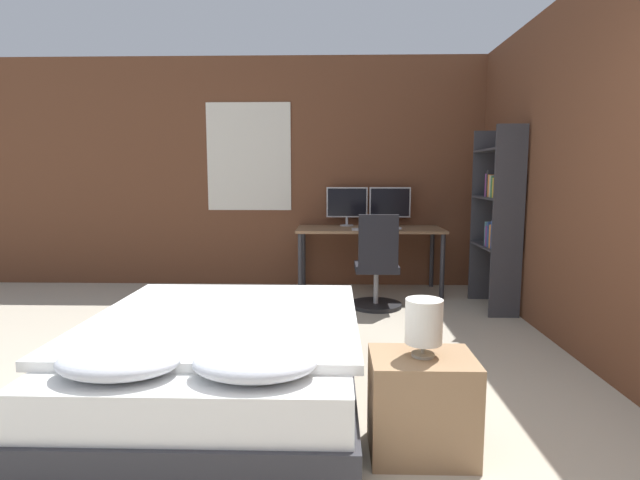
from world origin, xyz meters
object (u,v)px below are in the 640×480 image
Objects in this scene: bedside_lamp at (424,322)px; office_chair at (377,273)px; keyboard at (371,229)px; desk at (369,235)px; bed at (223,360)px; monitor_right at (390,204)px; computer_mouse at (399,229)px; nightstand at (422,405)px; bookshelf at (498,211)px; monitor_left at (347,204)px.

office_chair is (0.01, 2.62, -0.28)m from bedside_lamp.
desk is at bearing 90.00° from keyboard.
bed is 3.39m from monitor_right.
keyboard is at bearing 90.26° from bedside_lamp.
bed is 2.95m from computer_mouse.
desk is at bearing 90.24° from nightstand.
desk is 0.92× the size of bookshelf.
bed is 4.59× the size of keyboard.
keyboard is 0.24× the size of bookshelf.
bedside_lamp is 0.17× the size of desk.
computer_mouse is 1.04m from bookshelf.
office_chair reaches higher than bed.
computer_mouse reaches higher than desk.
office_chair is (-0.28, -0.48, -0.39)m from computer_mouse.
desk is 0.77m from office_chair.
keyboard is at bearing 92.85° from office_chair.
monitor_left is 1.14× the size of keyboard.
keyboard is 0.61m from office_chair.
bedside_lamp is at bearing -89.74° from keyboard.
monitor_left is at bearing 106.02° from office_chair.
bedside_lamp reaches higher than desk.
bedside_lamp is 0.15× the size of bookshelf.
computer_mouse reaches higher than bedside_lamp.
nightstand is 1.02× the size of monitor_right.
bed is at bearing 153.47° from bedside_lamp.
computer_mouse is at bearing 62.28° from bed.
desk is 0.25m from keyboard.
bedside_lamp is at bearing -26.53° from bed.
computer_mouse is (1.35, 2.57, 0.50)m from bed.
bedside_lamp is 0.57× the size of monitor_right.
bed is 3.23m from monitor_left.
computer_mouse is 0.04× the size of bookshelf.
office_chair is (0.01, 2.62, 0.12)m from nightstand.
bookshelf is (1.17, -0.01, 0.62)m from office_chair.
monitor_right is at bearing 86.22° from nightstand.
desk reaches higher than bed.
monitor_left is 1.73m from bookshelf.
office_chair reaches higher than keyboard.
nightstand is 0.27× the size of bookshelf.
bed is 1.08× the size of bookshelf.
monitor_right is at bearing 66.84° from bed.
keyboard is at bearing -62.10° from monitor_left.
desk is at bearing 148.54° from bookshelf.
keyboard is (1.05, 2.57, 0.49)m from bed.
monitor_right is at bearing 95.95° from computer_mouse.
bedside_lamp is 3.12m from computer_mouse.
bedside_lamp is 0.29× the size of office_chair.
monitor_left is (0.80, 3.04, 0.74)m from bed.
monitor_right reaches higher than office_chair.
desk is (1.05, 2.81, 0.41)m from bed.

